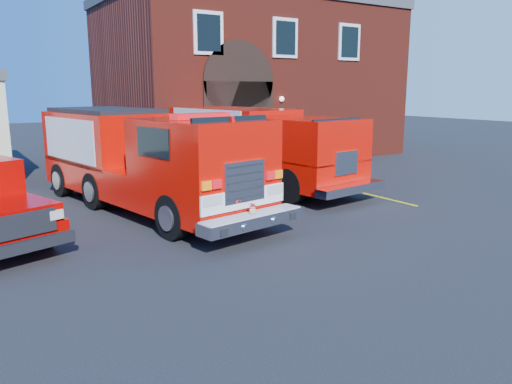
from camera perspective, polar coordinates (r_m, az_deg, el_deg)
ground at (r=12.94m, az=-2.84°, el=-4.74°), size 100.00×100.00×0.00m
parking_stripe_near at (r=17.64m, az=14.21°, el=-0.63°), size 0.12×3.00×0.01m
parking_stripe_mid at (r=19.78m, az=7.94°, el=0.92°), size 0.12×3.00×0.01m
parking_stripe_far at (r=22.11m, az=2.94°, el=2.16°), size 0.12×3.00×0.01m
fire_station at (r=29.03m, az=-0.96°, el=12.85°), size 15.20×10.20×8.45m
fire_engine at (r=15.61m, az=-12.75°, el=3.76°), size 4.46×10.24×3.05m
secondary_truck at (r=18.97m, az=0.12°, el=5.42°), size 4.00×9.27×2.91m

